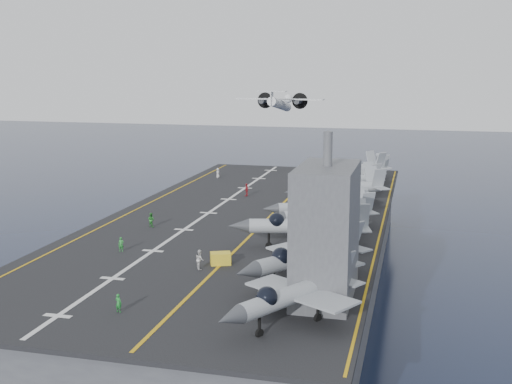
% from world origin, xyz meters
% --- Properties ---
extents(ground, '(500.00, 500.00, 0.00)m').
position_xyz_m(ground, '(0.00, 0.00, 0.00)').
color(ground, '#142135').
rests_on(ground, ground).
extents(hull, '(36.00, 90.00, 10.00)m').
position_xyz_m(hull, '(0.00, 0.00, 5.00)').
color(hull, '#56595E').
rests_on(hull, ground).
extents(flight_deck, '(38.00, 92.00, 0.40)m').
position_xyz_m(flight_deck, '(0.00, 0.00, 10.20)').
color(flight_deck, black).
rests_on(flight_deck, hull).
extents(foul_line, '(0.35, 90.00, 0.02)m').
position_xyz_m(foul_line, '(3.00, 0.00, 10.42)').
color(foul_line, gold).
rests_on(foul_line, flight_deck).
extents(landing_centerline, '(0.50, 90.00, 0.02)m').
position_xyz_m(landing_centerline, '(-6.00, 0.00, 10.42)').
color(landing_centerline, silver).
rests_on(landing_centerline, flight_deck).
extents(deck_edge_port, '(0.25, 90.00, 0.02)m').
position_xyz_m(deck_edge_port, '(-17.00, 0.00, 10.42)').
color(deck_edge_port, gold).
rests_on(deck_edge_port, flight_deck).
extents(deck_edge_stbd, '(0.25, 90.00, 0.02)m').
position_xyz_m(deck_edge_stbd, '(18.50, 0.00, 10.42)').
color(deck_edge_stbd, gold).
rests_on(deck_edge_stbd, flight_deck).
extents(island_superstructure, '(5.00, 10.00, 15.00)m').
position_xyz_m(island_superstructure, '(15.00, -30.00, 17.90)').
color(island_superstructure, '#56595E').
rests_on(island_superstructure, flight_deck).
extents(fighter_jet_0, '(15.82, 17.55, 5.08)m').
position_xyz_m(fighter_jet_0, '(13.40, -36.35, 12.94)').
color(fighter_jet_0, '#9DA5AC').
rests_on(fighter_jet_0, flight_deck).
extents(fighter_jet_1, '(17.26, 18.38, 5.32)m').
position_xyz_m(fighter_jet_1, '(12.66, -25.98, 13.06)').
color(fighter_jet_1, '#A1A9B1').
rests_on(fighter_jet_1, flight_deck).
extents(fighter_jet_2, '(18.08, 14.15, 5.56)m').
position_xyz_m(fighter_jet_2, '(10.78, -14.52, 13.18)').
color(fighter_jet_2, gray).
rests_on(fighter_jet_2, flight_deck).
extents(fighter_jet_3, '(17.14, 15.91, 4.95)m').
position_xyz_m(fighter_jet_3, '(11.88, -6.32, 12.88)').
color(fighter_jet_3, '#9398A0').
rests_on(fighter_jet_3, flight_deck).
extents(fighter_jet_4, '(16.42, 13.95, 4.83)m').
position_xyz_m(fighter_jet_4, '(10.55, -2.47, 12.81)').
color(fighter_jet_4, '#939BA3').
rests_on(fighter_jet_4, flight_deck).
extents(fighter_jet_5, '(19.24, 17.69, 5.56)m').
position_xyz_m(fighter_jet_5, '(11.69, 9.53, 13.18)').
color(fighter_jet_5, gray).
rests_on(fighter_jet_5, flight_deck).
extents(fighter_jet_6, '(17.03, 16.02, 4.93)m').
position_xyz_m(fighter_jet_6, '(11.31, 18.83, 12.86)').
color(fighter_jet_6, gray).
rests_on(fighter_jet_6, flight_deck).
extents(fighter_jet_7, '(18.12, 18.96, 5.50)m').
position_xyz_m(fighter_jet_7, '(11.80, 27.61, 13.15)').
color(fighter_jet_7, '#959DA5').
rests_on(fighter_jet_7, flight_deck).
extents(fighter_jet_8, '(15.49, 13.81, 4.49)m').
position_xyz_m(fighter_jet_8, '(12.26, 34.57, 12.64)').
color(fighter_jet_8, gray).
rests_on(fighter_jet_8, flight_deck).
extents(tow_cart_a, '(2.48, 2.07, 1.27)m').
position_xyz_m(tow_cart_a, '(2.93, -22.89, 11.03)').
color(tow_cart_a, yellow).
rests_on(tow_cart_a, flight_deck).
extents(tow_cart_b, '(2.22, 1.59, 1.24)m').
position_xyz_m(tow_cart_b, '(5.36, -1.24, 11.02)').
color(tow_cart_b, gold).
rests_on(tow_cart_b, flight_deck).
extents(tow_cart_c, '(2.00, 1.35, 1.17)m').
position_xyz_m(tow_cart_c, '(3.79, 20.64, 10.98)').
color(tow_cart_c, gold).
rests_on(tow_cart_c, flight_deck).
extents(crew_1, '(1.12, 0.89, 1.65)m').
position_xyz_m(crew_1, '(-9.39, -21.03, 11.23)').
color(crew_1, '#268C33').
rests_on(crew_1, flight_deck).
extents(crew_2, '(1.29, 1.04, 1.87)m').
position_xyz_m(crew_2, '(-10.69, -9.55, 11.33)').
color(crew_2, '#28852C').
rests_on(crew_2, flight_deck).
extents(crew_4, '(1.36, 1.49, 2.06)m').
position_xyz_m(crew_4, '(-3.92, 13.31, 11.43)').
color(crew_4, '#A81F28').
rests_on(crew_4, flight_deck).
extents(crew_5, '(0.95, 1.22, 1.81)m').
position_xyz_m(crew_5, '(-13.78, 29.15, 11.31)').
color(crew_5, silver).
rests_on(crew_5, flight_deck).
extents(crew_6, '(1.09, 0.84, 1.63)m').
position_xyz_m(crew_6, '(-1.44, -37.93, 11.22)').
color(crew_6, '#1E842F').
rests_on(crew_6, flight_deck).
extents(crew_7, '(1.33, 1.48, 2.05)m').
position_xyz_m(crew_7, '(1.34, -24.96, 11.43)').
color(crew_7, silver).
rests_on(crew_7, flight_deck).
extents(transport_plane, '(20.49, 14.74, 4.63)m').
position_xyz_m(transport_plane, '(-7.06, 53.03, 22.98)').
color(transport_plane, silver).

